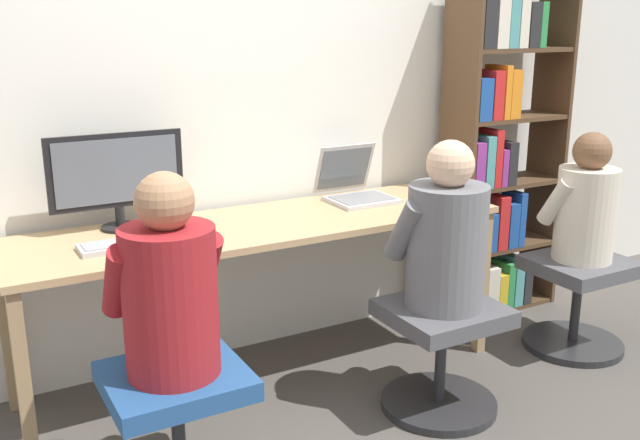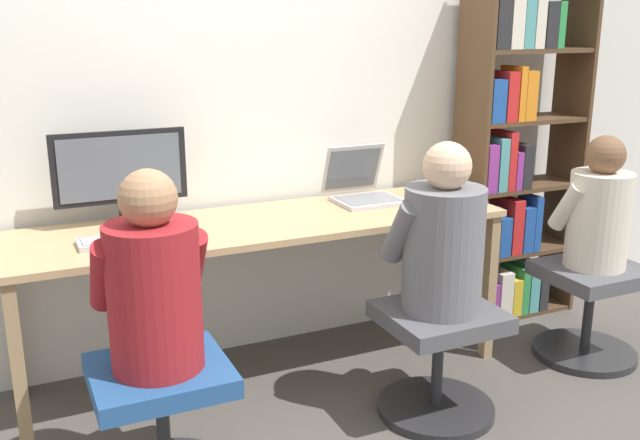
{
  "view_description": "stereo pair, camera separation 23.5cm",
  "coord_description": "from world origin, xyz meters",
  "px_view_note": "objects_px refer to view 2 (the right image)",
  "views": [
    {
      "loc": [
        -1.26,
        -2.48,
        1.63
      ],
      "look_at": [
        0.21,
        0.15,
        0.79
      ],
      "focal_mm": 40.0,
      "sensor_mm": 36.0,
      "label": 1
    },
    {
      "loc": [
        -1.06,
        -2.59,
        1.63
      ],
      "look_at": [
        0.21,
        0.15,
        0.79
      ],
      "focal_mm": 40.0,
      "sensor_mm": 36.0,
      "label": 2
    }
  ],
  "objects_px": {
    "office_chair_right": "(438,353)",
    "keyboard": "(129,239)",
    "person_at_monitor": "(153,284)",
    "laptop": "(363,190)",
    "bookshelf": "(512,164)",
    "office_chair_left": "(163,418)",
    "person_near_shelf": "(599,211)",
    "desktop_monitor": "(121,173)",
    "office_chair_side": "(589,305)",
    "person_at_laptop": "(443,239)"
  },
  "relations": [
    {
      "from": "office_chair_right",
      "to": "keyboard",
      "type": "bearing_deg",
      "value": 154.82
    },
    {
      "from": "person_at_monitor",
      "to": "laptop",
      "type": "bearing_deg",
      "value": 32.66
    },
    {
      "from": "bookshelf",
      "to": "office_chair_right",
      "type": "bearing_deg",
      "value": -141.76
    },
    {
      "from": "office_chair_left",
      "to": "person_near_shelf",
      "type": "xyz_separation_m",
      "value": [
        2.16,
        0.16,
        0.48
      ]
    },
    {
      "from": "desktop_monitor",
      "to": "office_chair_side",
      "type": "bearing_deg",
      "value": -17.72
    },
    {
      "from": "laptop",
      "to": "person_near_shelf",
      "type": "xyz_separation_m",
      "value": [
        0.95,
        -0.62,
        -0.06
      ]
    },
    {
      "from": "laptop",
      "to": "office_chair_side",
      "type": "relative_size",
      "value": 0.7
    },
    {
      "from": "desktop_monitor",
      "to": "person_near_shelf",
      "type": "height_order",
      "value": "desktop_monitor"
    },
    {
      "from": "laptop",
      "to": "person_near_shelf",
      "type": "relative_size",
      "value": 0.55
    },
    {
      "from": "office_chair_right",
      "to": "person_near_shelf",
      "type": "bearing_deg",
      "value": 8.23
    },
    {
      "from": "office_chair_right",
      "to": "bookshelf",
      "type": "relative_size",
      "value": 0.27
    },
    {
      "from": "office_chair_left",
      "to": "bookshelf",
      "type": "bearing_deg",
      "value": 19.77
    },
    {
      "from": "person_at_monitor",
      "to": "person_at_laptop",
      "type": "relative_size",
      "value": 0.99
    },
    {
      "from": "laptop",
      "to": "office_chair_left",
      "type": "height_order",
      "value": "laptop"
    },
    {
      "from": "office_chair_left",
      "to": "office_chair_right",
      "type": "xyz_separation_m",
      "value": [
        1.17,
        0.02,
        0.0
      ]
    },
    {
      "from": "desktop_monitor",
      "to": "person_at_monitor",
      "type": "relative_size",
      "value": 0.82
    },
    {
      "from": "keyboard",
      "to": "office_chair_left",
      "type": "bearing_deg",
      "value": -92.07
    },
    {
      "from": "office_chair_side",
      "to": "keyboard",
      "type": "bearing_deg",
      "value": 169.27
    },
    {
      "from": "person_near_shelf",
      "to": "desktop_monitor",
      "type": "bearing_deg",
      "value": 162.4
    },
    {
      "from": "person_at_laptop",
      "to": "laptop",
      "type": "bearing_deg",
      "value": 87.22
    },
    {
      "from": "person_at_monitor",
      "to": "person_near_shelf",
      "type": "xyz_separation_m",
      "value": [
        2.16,
        0.16,
        -0.02
      ]
    },
    {
      "from": "office_chair_left",
      "to": "office_chair_right",
      "type": "bearing_deg",
      "value": 0.96
    },
    {
      "from": "bookshelf",
      "to": "office_chair_side",
      "type": "xyz_separation_m",
      "value": [
        0.04,
        -0.6,
        -0.61
      ]
    },
    {
      "from": "person_at_monitor",
      "to": "person_near_shelf",
      "type": "distance_m",
      "value": 2.16
    },
    {
      "from": "desktop_monitor",
      "to": "office_chair_right",
      "type": "distance_m",
      "value": 1.56
    },
    {
      "from": "laptop",
      "to": "person_near_shelf",
      "type": "distance_m",
      "value": 1.13
    },
    {
      "from": "office_chair_side",
      "to": "office_chair_right",
      "type": "bearing_deg",
      "value": -172.04
    },
    {
      "from": "desktop_monitor",
      "to": "laptop",
      "type": "height_order",
      "value": "desktop_monitor"
    },
    {
      "from": "office_chair_right",
      "to": "person_at_monitor",
      "type": "height_order",
      "value": "person_at_monitor"
    },
    {
      "from": "desktop_monitor",
      "to": "person_at_monitor",
      "type": "xyz_separation_m",
      "value": [
        -0.05,
        -0.83,
        -0.22
      ]
    },
    {
      "from": "office_chair_left",
      "to": "keyboard",
      "type": "bearing_deg",
      "value": 87.93
    },
    {
      "from": "laptop",
      "to": "office_chair_side",
      "type": "bearing_deg",
      "value": -33.4
    },
    {
      "from": "office_chair_right",
      "to": "desktop_monitor",
      "type": "bearing_deg",
      "value": 144.22
    },
    {
      "from": "office_chair_left",
      "to": "bookshelf",
      "type": "distance_m",
      "value": 2.32
    },
    {
      "from": "laptop",
      "to": "bookshelf",
      "type": "height_order",
      "value": "bookshelf"
    },
    {
      "from": "office_chair_right",
      "to": "office_chair_side",
      "type": "xyz_separation_m",
      "value": [
        0.98,
        0.14,
        0.0
      ]
    },
    {
      "from": "keyboard",
      "to": "person_at_laptop",
      "type": "xyz_separation_m",
      "value": [
        1.15,
        -0.54,
        0.0
      ]
    },
    {
      "from": "person_at_monitor",
      "to": "office_chair_right",
      "type": "bearing_deg",
      "value": 0.71
    },
    {
      "from": "person_at_laptop",
      "to": "office_chair_right",
      "type": "bearing_deg",
      "value": -90.0
    },
    {
      "from": "office_chair_left",
      "to": "office_chair_side",
      "type": "xyz_separation_m",
      "value": [
        2.16,
        0.16,
        0.0
      ]
    },
    {
      "from": "desktop_monitor",
      "to": "office_chair_left",
      "type": "bearing_deg",
      "value": -93.32
    },
    {
      "from": "office_chair_side",
      "to": "person_near_shelf",
      "type": "height_order",
      "value": "person_near_shelf"
    },
    {
      "from": "desktop_monitor",
      "to": "person_near_shelf",
      "type": "distance_m",
      "value": 2.22
    },
    {
      "from": "laptop",
      "to": "keyboard",
      "type": "relative_size",
      "value": 0.87
    },
    {
      "from": "desktop_monitor",
      "to": "office_chair_side",
      "type": "height_order",
      "value": "desktop_monitor"
    },
    {
      "from": "bookshelf",
      "to": "office_chair_side",
      "type": "bearing_deg",
      "value": -85.76
    },
    {
      "from": "office_chair_right",
      "to": "bookshelf",
      "type": "xyz_separation_m",
      "value": [
        0.94,
        0.74,
        0.61
      ]
    },
    {
      "from": "keyboard",
      "to": "person_at_laptop",
      "type": "height_order",
      "value": "person_at_laptop"
    },
    {
      "from": "laptop",
      "to": "office_chair_right",
      "type": "distance_m",
      "value": 0.94
    },
    {
      "from": "bookshelf",
      "to": "office_chair_left",
      "type": "bearing_deg",
      "value": -160.23
    }
  ]
}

